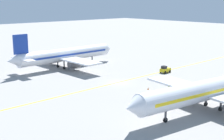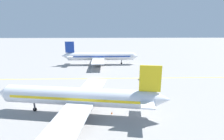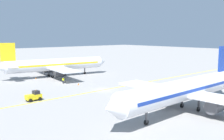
# 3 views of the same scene
# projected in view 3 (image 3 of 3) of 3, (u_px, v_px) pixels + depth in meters

# --- Properties ---
(ground_plane) EXTENTS (400.00, 400.00, 0.00)m
(ground_plane) POSITION_uv_depth(u_px,v_px,m) (103.00, 90.00, 61.19)
(ground_plane) COLOR gray
(apron_yellow_centreline) EXTENTS (1.49, 120.00, 0.01)m
(apron_yellow_centreline) POSITION_uv_depth(u_px,v_px,m) (103.00, 90.00, 61.19)
(apron_yellow_centreline) COLOR yellow
(apron_yellow_centreline) RESTS_ON ground
(airplane_at_gate) EXTENTS (28.46, 35.50, 10.60)m
(airplane_at_gate) POSITION_uv_depth(u_px,v_px,m) (55.00, 65.00, 79.88)
(airplane_at_gate) COLOR silver
(airplane_at_gate) RESTS_ON ground
(airplane_adjacent_stand) EXTENTS (28.10, 35.46, 10.60)m
(airplane_adjacent_stand) POSITION_uv_depth(u_px,v_px,m) (186.00, 90.00, 43.67)
(airplane_adjacent_stand) COLOR white
(airplane_adjacent_stand) RESTS_ON ground
(baggage_tug_white) EXTENTS (1.75, 3.00, 2.11)m
(baggage_tug_white) POSITION_uv_depth(u_px,v_px,m) (34.00, 96.00, 51.19)
(baggage_tug_white) COLOR gold
(baggage_tug_white) RESTS_ON ground
(ground_crew_worker) EXTENTS (0.42, 0.46, 1.68)m
(ground_crew_worker) POSITION_uv_depth(u_px,v_px,m) (63.00, 80.00, 69.10)
(ground_crew_worker) COLOR #23232D
(ground_crew_worker) RESTS_ON ground
(traffic_cone_near_nose) EXTENTS (0.32, 0.32, 0.55)m
(traffic_cone_near_nose) POSITION_uv_depth(u_px,v_px,m) (36.00, 78.00, 76.30)
(traffic_cone_near_nose) COLOR orange
(traffic_cone_near_nose) RESTS_ON ground
(traffic_cone_mid_apron) EXTENTS (0.32, 0.32, 0.55)m
(traffic_cone_mid_apron) POSITION_uv_depth(u_px,v_px,m) (78.00, 84.00, 67.21)
(traffic_cone_mid_apron) COLOR orange
(traffic_cone_mid_apron) RESTS_ON ground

